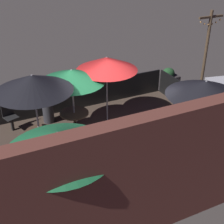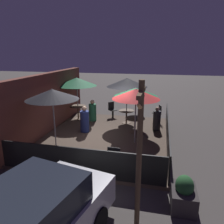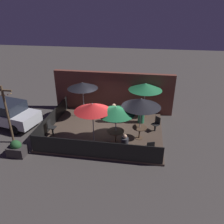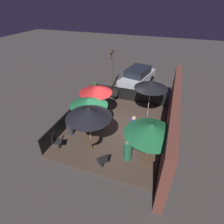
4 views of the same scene
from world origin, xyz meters
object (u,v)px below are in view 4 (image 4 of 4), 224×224
patio_umbrella_2 (89,102)px  patron_2 (128,150)px  patio_umbrella_0 (151,130)px  patio_umbrella_4 (151,85)px  patio_umbrella_3 (95,89)px  parked_car_0 (138,77)px  patio_chair_1 (56,141)px  dining_table_1 (91,140)px  light_post (112,68)px  dining_table_2 (91,123)px  patio_chair_2 (103,161)px  dining_table_0 (147,156)px  planter_box (96,88)px  patio_umbrella_1 (89,113)px  patio_chair_0 (115,94)px  patron_0 (133,127)px  patron_1 (70,126)px

patio_umbrella_2 → patron_2: (1.31, 2.57, -1.46)m
patio_umbrella_0 → patio_umbrella_4: (-4.07, -0.64, 0.08)m
patio_umbrella_3 → patio_umbrella_0: bearing=53.7°
patio_umbrella_0 → parked_car_0: bearing=-164.9°
patio_chair_1 → parked_car_0: (-9.21, 2.16, 0.21)m
patron_2 → dining_table_1: bearing=-25.7°
patio_umbrella_2 → light_post: 5.85m
patio_chair_1 → dining_table_2: bearing=41.7°
patio_umbrella_2 → dining_table_1: size_ratio=2.62×
patio_umbrella_4 → patio_chair_1: 6.19m
dining_table_2 → light_post: bearing=-172.4°
dining_table_2 → patio_chair_2: (2.25, 1.65, -0.09)m
dining_table_0 → parked_car_0: size_ratio=0.20×
patio_umbrella_3 → patio_chair_1: patio_umbrella_3 is taller
dining_table_1 → patio_chair_2: bearing=46.4°
planter_box → patio_umbrella_4: bearing=64.4°
patio_umbrella_1 → patio_chair_2: patio_umbrella_1 is taller
patron_2 → patio_chair_2: bearing=20.6°
planter_box → parked_car_0: bearing=129.2°
patio_umbrella_2 → parked_car_0: size_ratio=0.47×
patio_chair_0 → light_post: bearing=-151.3°
patron_2 → light_post: (-7.10, -3.34, 1.28)m
patio_chair_0 → patron_0: size_ratio=0.75×
dining_table_1 → parked_car_0: 8.64m
parked_car_0 → patio_umbrella_2: bearing=3.8°
parked_car_0 → patio_chair_1: bearing=-0.7°
dining_table_0 → patron_2: (-0.13, -0.93, -0.09)m
patio_chair_1 → parked_car_0: bearing=57.5°
patio_chair_0 → patron_2: patron_2 is taller
patron_0 → dining_table_0: bearing=-68.6°
patron_1 → parked_car_0: bearing=-136.8°
patio_umbrella_4 → patio_chair_0: size_ratio=2.56×
patio_umbrella_2 → dining_table_0: 4.02m
patio_umbrella_4 → dining_table_2: patio_umbrella_4 is taller
patio_chair_2 → patron_0: bearing=-61.9°
patio_umbrella_3 → patron_1: 2.59m
dining_table_0 → planter_box: planter_box is taller
light_post → patron_0: bearing=30.8°
patio_umbrella_2 → dining_table_2: patio_umbrella_2 is taller
patio_umbrella_3 → planter_box: 4.46m
patio_umbrella_0 → dining_table_0: bearing=0.0°
patron_2 → planter_box: (-6.20, -4.44, -0.26)m
patio_chair_1 → patron_1: bearing=69.8°
patron_1 → dining_table_0: bearing=137.7°
dining_table_2 → patron_0: patron_0 is taller
patio_umbrella_1 → patio_chair_1: 2.47m
patio_umbrella_4 → light_post: bearing=-131.1°
patron_2 → patron_0: bearing=-109.6°
patio_chair_2 → patron_1: 3.13m
patio_umbrella_3 → patio_umbrella_4: 3.32m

